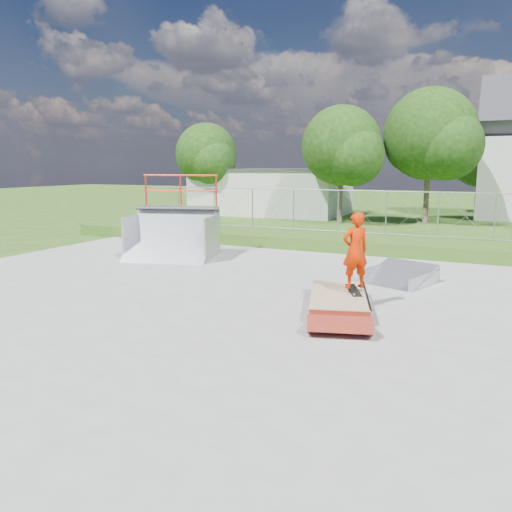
{
  "coord_description": "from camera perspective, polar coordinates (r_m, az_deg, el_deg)",
  "views": [
    {
      "loc": [
        5.73,
        -10.05,
        3.29
      ],
      "look_at": [
        0.63,
        0.91,
        1.1
      ],
      "focal_mm": 35.0,
      "sensor_mm": 36.0,
      "label": 1
    }
  ],
  "objects": [
    {
      "name": "skater",
      "position": [
        11.63,
        11.26,
        0.28
      ],
      "size": [
        0.76,
        0.74,
        1.75
      ],
      "primitive_type": "imported",
      "rotation": [
        0.0,
        0.0,
        3.87
      ],
      "color": "red",
      "rests_on": "grind_box"
    },
    {
      "name": "chain_link_fence",
      "position": [
        21.42,
        9.36,
        5.07
      ],
      "size": [
        20.0,
        0.06,
        1.8
      ],
      "primitive_type": null,
      "color": "gray",
      "rests_on": "grass_berm"
    },
    {
      "name": "tree_center",
      "position": [
        30.05,
        19.77,
        12.65
      ],
      "size": [
        5.44,
        5.12,
        7.6
      ],
      "color": "brown",
      "rests_on": "ground"
    },
    {
      "name": "quarter_pipe",
      "position": [
        18.01,
        -9.69,
        4.36
      ],
      "size": [
        3.53,
        3.22,
        2.97
      ],
      "primitive_type": null,
      "rotation": [
        0.0,
        0.0,
        0.27
      ],
      "color": "#ADAFB5",
      "rests_on": "concrete_pad"
    },
    {
      "name": "tree_left_far",
      "position": [
        34.65,
        -5.51,
        11.29
      ],
      "size": [
        4.42,
        4.16,
        6.18
      ],
      "color": "brown",
      "rests_on": "ground"
    },
    {
      "name": "tree_left_near",
      "position": [
        28.89,
        10.14,
        11.99
      ],
      "size": [
        4.76,
        4.48,
        6.65
      ],
      "color": "brown",
      "rests_on": "ground"
    },
    {
      "name": "tree_back_mid",
      "position": [
        37.92,
        24.54,
        9.87
      ],
      "size": [
        4.08,
        3.84,
        5.7
      ],
      "color": "brown",
      "rests_on": "ground"
    },
    {
      "name": "grind_box",
      "position": [
        11.7,
        9.43,
        -5.21
      ],
      "size": [
        1.96,
        2.88,
        0.39
      ],
      "rotation": [
        0.0,
        0.0,
        0.29
      ],
      "color": "maroon",
      "rests_on": "concrete_pad"
    },
    {
      "name": "grass_berm",
      "position": [
        20.6,
        8.51,
        1.67
      ],
      "size": [
        24.0,
        3.0,
        0.5
      ],
      "primitive_type": "cube",
      "color": "#265117",
      "rests_on": "ground"
    },
    {
      "name": "concrete_pad",
      "position": [
        12.02,
        -4.58,
        -5.55
      ],
      "size": [
        20.0,
        16.0,
        0.04
      ],
      "primitive_type": "cube",
      "color": "gray",
      "rests_on": "ground"
    },
    {
      "name": "concrete_stairs",
      "position": [
        23.71,
        -12.18,
        3.04
      ],
      "size": [
        1.5,
        1.6,
        0.8
      ],
      "primitive_type": null,
      "color": "gray",
      "rests_on": "ground"
    },
    {
      "name": "skateboard",
      "position": [
        11.81,
        11.11,
        -3.92
      ],
      "size": [
        0.57,
        0.8,
        0.13
      ],
      "primitive_type": "cube",
      "rotation": [
        0.14,
        0.0,
        0.49
      ],
      "color": "black",
      "rests_on": "grind_box"
    },
    {
      "name": "flat_bank_ramp",
      "position": [
        14.67,
        15.95,
        -2.1
      ],
      "size": [
        2.14,
        2.2,
        0.5
      ],
      "primitive_type": null,
      "rotation": [
        0.0,
        0.0,
        -0.36
      ],
      "color": "#ADAFB5",
      "rests_on": "concrete_pad"
    },
    {
      "name": "ground",
      "position": [
        12.03,
        -4.58,
        -5.64
      ],
      "size": [
        120.0,
        120.0,
        0.0
      ],
      "primitive_type": "plane",
      "color": "#265117",
      "rests_on": "ground"
    },
    {
      "name": "utility_building_flat",
      "position": [
        34.91,
        1.76,
        7.32
      ],
      "size": [
        10.0,
        6.0,
        3.0
      ],
      "primitive_type": "cube",
      "color": "silver",
      "rests_on": "ground"
    }
  ]
}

